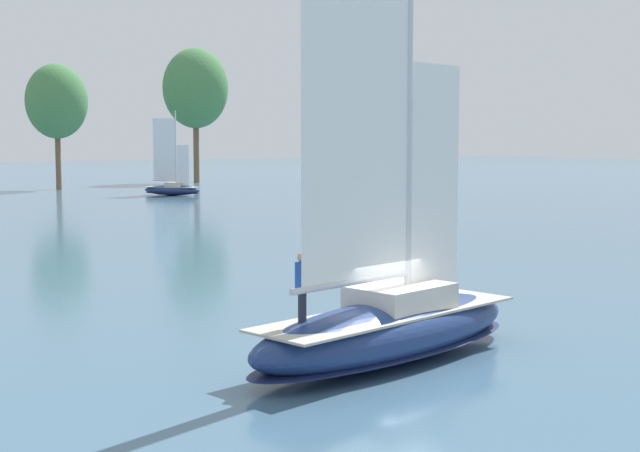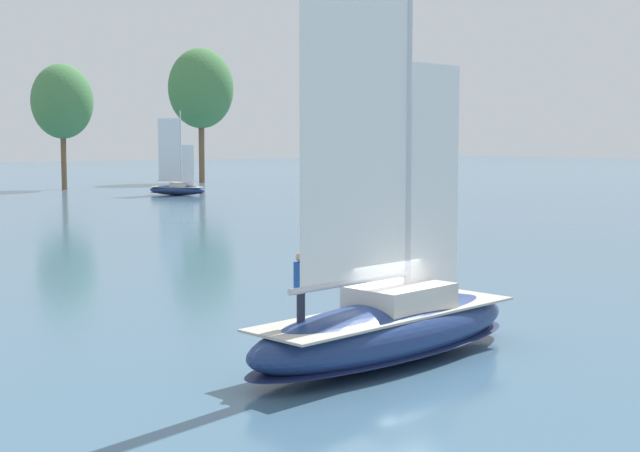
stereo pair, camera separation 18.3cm
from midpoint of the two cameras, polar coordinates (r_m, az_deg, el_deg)
name	(u,v)px [view 2 (the right image)]	position (r m, az deg, el deg)	size (l,w,h in m)	color
ground_plane	(388,361)	(22.81, 4.58, -8.61)	(400.00, 400.00, 0.00)	#42667F
tree_shore_left	(62,102)	(102.52, -16.12, 7.66)	(6.70, 6.70, 13.79)	brown
tree_shore_center	(201,89)	(115.39, -7.59, 8.71)	(8.29, 8.29, 17.06)	brown
sailboat_main	(388,321)	(22.59, 4.62, -6.11)	(9.51, 4.15, 12.65)	navy
sailboat_moored_near_marina	(177,188)	(89.61, -9.08, 2.42)	(5.01, 5.87, 8.36)	navy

